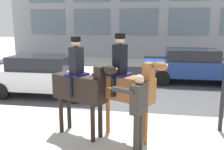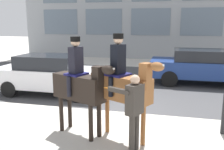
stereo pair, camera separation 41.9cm
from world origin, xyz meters
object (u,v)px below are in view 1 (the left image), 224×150
Objects in this scene: street_car_far_lane at (193,65)px; mounted_horse_companion at (124,85)px; mounted_horse_lead at (80,85)px; street_car_near_lane at (45,75)px; pedestrian_bystander at (138,108)px.

mounted_horse_companion is at bearing -110.97° from street_car_far_lane.
mounted_horse_lead is 0.53× the size of street_car_far_lane.
street_car_far_lane is at bearing 83.38° from mounted_horse_lead.
mounted_horse_companion is 4.93m from street_car_near_lane.
mounted_horse_lead is 0.97× the size of mounted_horse_companion.
street_car_near_lane is (-2.45, 3.25, -0.49)m from mounted_horse_lead.
street_car_near_lane is 6.84m from street_car_far_lane.
mounted_horse_companion is 0.55× the size of street_car_far_lane.
mounted_horse_companion is at bearing -43.57° from street_car_near_lane.
street_car_near_lane is 0.96× the size of street_car_far_lane.
street_car_far_lane is (2.13, 7.17, -0.20)m from pedestrian_bystander.
pedestrian_bystander is at bearing -4.15° from mounted_horse_lead.
mounted_horse_lead is at bearing -52.90° from street_car_near_lane.
street_car_near_lane is (-3.55, 3.38, -0.58)m from mounted_horse_companion.
pedestrian_bystander is 0.38× the size of street_car_far_lane.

